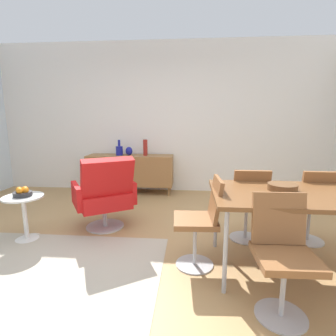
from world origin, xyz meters
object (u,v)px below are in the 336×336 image
(lounge_chair_red, at_px, (105,193))
(vase_sculptural_dark, at_px, (145,148))
(dining_table, at_px, (304,197))
(side_table_round, at_px, (25,213))
(vase_cobalt, at_px, (119,150))
(vase_ceramic_small, at_px, (129,151))
(sideboard, at_px, (130,170))
(wooden_bowl_on_table, at_px, (282,187))
(dining_chair_near_window, at_px, (202,219))
(dining_chair_front_left, at_px, (283,251))
(dining_chair_back_left, at_px, (248,202))
(dining_chair_back_right, at_px, (313,203))
(fruit_bowl, at_px, (23,192))

(lounge_chair_red, bearing_deg, vase_sculptural_dark, 82.41)
(dining_table, distance_m, side_table_round, 2.94)
(vase_cobalt, bearing_deg, vase_ceramic_small, 0.00)
(sideboard, height_order, wooden_bowl_on_table, wooden_bowl_on_table)
(wooden_bowl_on_table, height_order, dining_chair_near_window, dining_chair_near_window)
(vase_cobalt, relative_size, dining_chair_front_left, 0.33)
(sideboard, xyz_separation_m, dining_chair_front_left, (1.78, -3.00, 0.03))
(sideboard, bearing_deg, dining_chair_front_left, -59.33)
(vase_ceramic_small, height_order, dining_chair_back_left, vase_ceramic_small)
(side_table_round, bearing_deg, vase_ceramic_small, 70.01)
(vase_ceramic_small, bearing_deg, wooden_bowl_on_table, -50.12)
(side_table_round, bearing_deg, dining_chair_back_right, 3.04)
(vase_cobalt, height_order, dining_chair_back_right, vase_cobalt)
(vase_cobalt, relative_size, fruit_bowl, 1.42)
(dining_table, distance_m, lounge_chair_red, 2.21)
(dining_chair_back_left, xyz_separation_m, lounge_chair_red, (-1.71, 0.19, -0.00))
(vase_ceramic_small, relative_size, dining_table, 0.10)
(dining_chair_back_left, bearing_deg, wooden_bowl_on_table, -69.11)
(sideboard, height_order, dining_chair_back_left, dining_chair_back_left)
(dining_chair_back_right, xyz_separation_m, fruit_bowl, (-3.24, -0.17, 0.09))
(sideboard, height_order, vase_cobalt, vase_cobalt)
(sideboard, xyz_separation_m, fruit_bowl, (-0.76, -2.06, 0.12))
(vase_sculptural_dark, xyz_separation_m, dining_chair_near_window, (0.95, -2.44, -0.40))
(vase_cobalt, bearing_deg, dining_table, -46.36)
(dining_chair_front_left, bearing_deg, dining_chair_near_window, 133.69)
(sideboard, relative_size, side_table_round, 3.08)
(dining_chair_near_window, distance_m, fruit_bowl, 2.04)
(side_table_round, relative_size, fruit_bowl, 2.60)
(dining_chair_near_window, bearing_deg, sideboard, 117.00)
(dining_table, bearing_deg, vase_sculptural_dark, 126.94)
(vase_ceramic_small, xyz_separation_m, dining_table, (2.15, -2.44, -0.10))
(dining_chair_back_left, relative_size, fruit_bowl, 4.28)
(vase_cobalt, xyz_separation_m, dining_chair_front_left, (1.98, -3.00, -0.34))
(vase_cobalt, relative_size, dining_table, 0.18)
(vase_ceramic_small, height_order, fruit_bowl, vase_ceramic_small)
(dining_chair_front_left, height_order, lounge_chair_red, lounge_chair_red)
(vase_ceramic_small, relative_size, side_table_round, 0.30)
(dining_table, relative_size, lounge_chair_red, 1.69)
(dining_chair_front_left, bearing_deg, vase_sculptural_dark, 116.32)
(lounge_chair_red, relative_size, fruit_bowl, 4.73)
(dining_chair_near_window, height_order, fruit_bowl, dining_chair_near_window)
(wooden_bowl_on_table, height_order, lounge_chair_red, lounge_chair_red)
(dining_chair_front_left, bearing_deg, dining_table, 57.81)
(vase_cobalt, relative_size, lounge_chair_red, 0.30)
(sideboard, bearing_deg, vase_ceramic_small, 172.74)
(vase_sculptural_dark, relative_size, wooden_bowl_on_table, 1.13)
(vase_cobalt, xyz_separation_m, wooden_bowl_on_table, (2.17, -2.37, -0.04))
(vase_ceramic_small, distance_m, wooden_bowl_on_table, 3.09)
(dining_chair_near_window, bearing_deg, fruit_bowl, 169.18)
(dining_table, bearing_deg, lounge_chair_red, 159.94)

